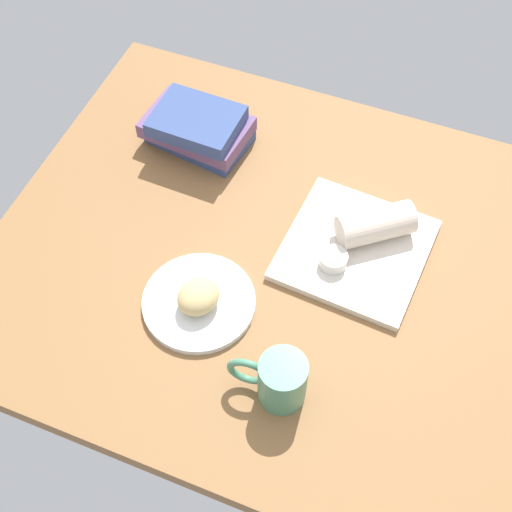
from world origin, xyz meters
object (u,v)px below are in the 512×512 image
at_px(coffee_mug, 279,380).
at_px(square_plate, 355,250).
at_px(round_plate, 199,302).
at_px(breakfast_wrap, 376,225).
at_px(book_stack, 198,128).
at_px(scone_pastry, 198,297).
at_px(sauce_cup, 333,259).

bearing_deg(coffee_mug, square_plate, 83.88).
relative_size(round_plate, breakfast_wrap, 1.43).
relative_size(square_plate, coffee_mug, 1.92).
bearing_deg(book_stack, coffee_mug, -52.74).
distance_m(scone_pastry, coffee_mug, 0.22).
xyz_separation_m(scone_pastry, coffee_mug, (0.19, -0.10, 0.01)).
bearing_deg(round_plate, book_stack, 114.20).
xyz_separation_m(scone_pastry, sauce_cup, (0.20, 0.17, -0.01)).
bearing_deg(coffee_mug, scone_pastry, 152.06).
relative_size(sauce_cup, coffee_mug, 0.39).
bearing_deg(breakfast_wrap, square_plate, 112.65).
bearing_deg(coffee_mug, round_plate, 151.10).
bearing_deg(square_plate, breakfast_wrap, 60.59).
distance_m(scone_pastry, sauce_cup, 0.26).
height_order(round_plate, breakfast_wrap, breakfast_wrap).
distance_m(sauce_cup, coffee_mug, 0.27).
relative_size(scone_pastry, square_plate, 0.31).
xyz_separation_m(square_plate, sauce_cup, (-0.03, -0.05, 0.02)).
height_order(scone_pastry, square_plate, scone_pastry).
bearing_deg(coffee_mug, sauce_cup, 88.78).
height_order(breakfast_wrap, book_stack, book_stack).
xyz_separation_m(round_plate, coffee_mug, (0.19, -0.11, 0.05)).
xyz_separation_m(breakfast_wrap, book_stack, (-0.41, 0.11, -0.00)).
bearing_deg(coffee_mug, breakfast_wrap, 80.99).
relative_size(breakfast_wrap, book_stack, 0.64).
distance_m(round_plate, sauce_cup, 0.26).
bearing_deg(breakfast_wrap, round_plate, 97.36).
xyz_separation_m(breakfast_wrap, coffee_mug, (-0.06, -0.36, 0.00)).
relative_size(scone_pastry, coffee_mug, 0.59).
xyz_separation_m(sauce_cup, coffee_mug, (-0.01, -0.27, 0.02)).
xyz_separation_m(square_plate, book_stack, (-0.39, 0.15, 0.04)).
xyz_separation_m(sauce_cup, breakfast_wrap, (0.05, 0.09, 0.02)).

